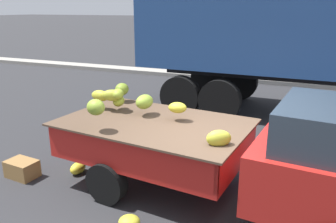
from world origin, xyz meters
TOP-DOWN VIEW (x-y plane):
  - ground at (0.00, 0.00)m, footprint 220.00×220.00m
  - curb_strip at (0.00, 9.14)m, footprint 80.00×0.80m
  - pickup_truck at (0.87, 0.08)m, footprint 5.30×2.30m
  - fallen_banana_bunch_near_tailgate at (-2.56, 0.08)m, footprint 0.23×0.34m
  - fallen_banana_bunch_by_wheel at (-0.97, -0.94)m, footprint 0.37×0.35m
  - produce_crate at (-3.37, -0.40)m, footprint 0.55×0.41m

SIDE VIEW (x-z plane):
  - ground at x=0.00m, z-range 0.00..0.00m
  - curb_strip at x=0.00m, z-range 0.00..0.16m
  - fallen_banana_bunch_by_wheel at x=-0.97m, z-range 0.00..0.17m
  - fallen_banana_bunch_near_tailgate at x=-2.56m, z-range 0.00..0.20m
  - produce_crate at x=-3.37m, z-range 0.00..0.29m
  - pickup_truck at x=0.87m, z-range 0.03..1.73m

